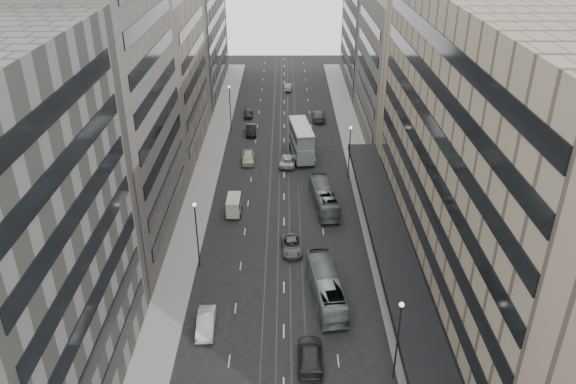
{
  "coord_description": "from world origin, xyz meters",
  "views": [
    {
      "loc": [
        0.2,
        -41.31,
        37.58
      ],
      "look_at": [
        0.52,
        20.44,
        5.21
      ],
      "focal_mm": 35.0,
      "sensor_mm": 36.0,
      "label": 1
    }
  ],
  "objects_px": {
    "bus_near": "(326,287)",
    "sedan_1": "(206,323)",
    "bus_far": "(324,197)",
    "panel_van": "(234,205)",
    "double_decker": "(301,140)",
    "sedan_2": "(292,246)"
  },
  "relations": [
    {
      "from": "sedan_1",
      "to": "sedan_2",
      "type": "height_order",
      "value": "sedan_1"
    },
    {
      "from": "bus_near",
      "to": "double_decker",
      "type": "xyz_separation_m",
      "value": [
        -1.65,
        36.9,
        1.37
      ]
    },
    {
      "from": "bus_far",
      "to": "sedan_1",
      "type": "relative_size",
      "value": 2.24
    },
    {
      "from": "double_decker",
      "to": "panel_van",
      "type": "xyz_separation_m",
      "value": [
        -9.48,
        -18.81,
        -1.55
      ]
    },
    {
      "from": "panel_van",
      "to": "sedan_1",
      "type": "xyz_separation_m",
      "value": [
        -0.91,
        -22.81,
        -0.57
      ]
    },
    {
      "from": "bus_far",
      "to": "bus_near",
      "type": "bearing_deg",
      "value": 80.7
    },
    {
      "from": "bus_near",
      "to": "sedan_1",
      "type": "xyz_separation_m",
      "value": [
        -12.04,
        -4.72,
        -0.75
      ]
    },
    {
      "from": "double_decker",
      "to": "sedan_2",
      "type": "bearing_deg",
      "value": -101.16
    },
    {
      "from": "bus_near",
      "to": "double_decker",
      "type": "height_order",
      "value": "double_decker"
    },
    {
      "from": "bus_far",
      "to": "sedan_1",
      "type": "height_order",
      "value": "bus_far"
    },
    {
      "from": "bus_near",
      "to": "sedan_2",
      "type": "distance_m",
      "value": 9.85
    },
    {
      "from": "bus_near",
      "to": "double_decker",
      "type": "distance_m",
      "value": 36.96
    },
    {
      "from": "bus_near",
      "to": "sedan_2",
      "type": "height_order",
      "value": "bus_near"
    },
    {
      "from": "bus_far",
      "to": "double_decker",
      "type": "distance_m",
      "value": 17.23
    },
    {
      "from": "sedan_1",
      "to": "panel_van",
      "type": "bearing_deg",
      "value": 85.61
    },
    {
      "from": "double_decker",
      "to": "sedan_2",
      "type": "distance_m",
      "value": 27.88
    },
    {
      "from": "bus_far",
      "to": "panel_van",
      "type": "height_order",
      "value": "bus_far"
    },
    {
      "from": "panel_van",
      "to": "sedan_1",
      "type": "height_order",
      "value": "panel_van"
    },
    {
      "from": "bus_far",
      "to": "sedan_2",
      "type": "relative_size",
      "value": 2.15
    },
    {
      "from": "bus_far",
      "to": "sedan_2",
      "type": "bearing_deg",
      "value": 60.87
    },
    {
      "from": "bus_near",
      "to": "sedan_1",
      "type": "relative_size",
      "value": 2.31
    },
    {
      "from": "double_decker",
      "to": "panel_van",
      "type": "height_order",
      "value": "double_decker"
    }
  ]
}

